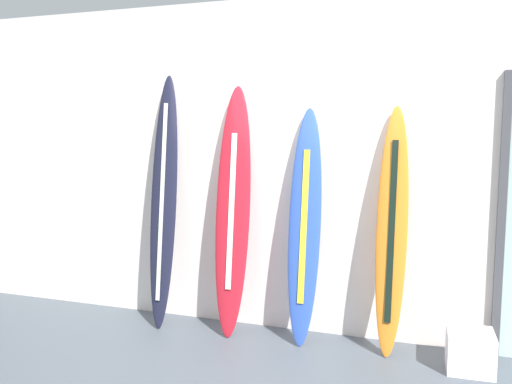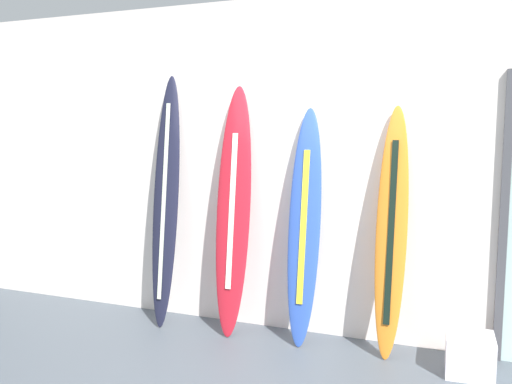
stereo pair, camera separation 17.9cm
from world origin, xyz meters
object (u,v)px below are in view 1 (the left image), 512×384
Objects in this scene: surfboard_sunset at (392,233)px; display_block_left at (470,351)px; surfboard_cobalt at (305,226)px; surfboard_crimson at (233,212)px; surfboard_charcoal at (164,201)px.

surfboard_sunset reaches higher than display_block_left.
surfboard_cobalt is at bearing -179.76° from surfboard_sunset.
surfboard_cobalt reaches higher than display_block_left.
display_block_left is (1.87, -0.14, -0.89)m from surfboard_crimson.
surfboard_cobalt is 1.51m from display_block_left.
display_block_left is at bearing -4.22° from surfboard_crimson.
surfboard_crimson reaches higher than surfboard_cobalt.
display_block_left is at bearing -7.04° from surfboard_cobalt.
surfboard_crimson reaches higher than surfboard_sunset.
surfboard_sunset is at bearing 0.89° from surfboard_charcoal.
surfboard_crimson is at bearing 0.86° from surfboard_charcoal.
surfboard_charcoal is 0.64m from surfboard_crimson.
surfboard_cobalt is (0.61, 0.02, -0.08)m from surfboard_crimson.
surfboard_crimson is (0.64, 0.01, -0.06)m from surfboard_charcoal.
surfboard_crimson is 2.08m from display_block_left.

